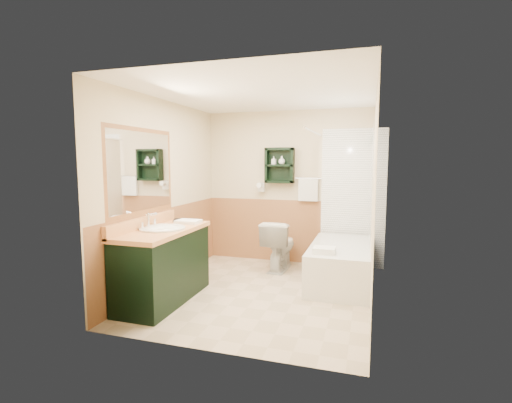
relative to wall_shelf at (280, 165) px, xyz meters
The scene contains 25 objects.
floor 2.09m from the wall_shelf, 85.93° to the right, with size 3.00×3.00×0.00m, color #C4AC8F.
back_wall 0.38m from the wall_shelf, 48.99° to the left, with size 2.60×0.04×2.40m, color #F5E3BF.
left_wall 1.89m from the wall_shelf, 130.97° to the right, with size 0.04×3.00×2.40m, color #F5E3BF.
right_wall 2.03m from the wall_shelf, 44.70° to the right, with size 0.04×3.00×2.40m, color #F5E3BF.
ceiling 1.66m from the wall_shelf, 85.93° to the right, with size 2.60×3.00×0.04m, color white.
wainscot_left 2.12m from the wall_shelf, 130.14° to the right, with size 2.98×2.98×1.00m, color #B57449, non-canonical shape.
wainscot_back 1.06m from the wall_shelf, 38.66° to the left, with size 2.58×2.58×1.00m, color #B57449, non-canonical shape.
mirror_frame 2.28m from the wall_shelf, 120.90° to the right, with size 1.30×1.30×1.00m, color brown, non-canonical shape.
mirror_glass 2.28m from the wall_shelf, 120.79° to the right, with size 1.20×1.20×0.90m, color white, non-canonical shape.
tile_right 1.61m from the wall_shelf, 25.39° to the right, with size 1.50×1.50×2.10m, color white, non-canonical shape.
tile_back 1.23m from the wall_shelf, ahead, with size 0.95×0.95×2.10m, color white, non-canonical shape.
tile_accent 1.56m from the wall_shelf, 25.55° to the right, with size 1.50×1.50×0.10m, color #134425, non-canonical shape.
wall_shelf is the anchor object (origin of this frame).
hair_dryer 0.46m from the wall_shelf, behind, with size 0.10×0.24×0.18m, color silver, non-canonical shape.
towel_bar 0.49m from the wall_shelf, ahead, with size 0.40×0.06×0.40m, color silver, non-canonical shape.
curtain_rod 1.01m from the wall_shelf, 46.11° to the right, with size 0.03×0.03×1.60m, color silver.
shower_curtain 0.89m from the wall_shelf, 37.30° to the right, with size 1.05×1.05×1.70m, color beige, non-canonical shape.
vanity 2.46m from the wall_shelf, 114.23° to the right, with size 0.59×1.33×0.85m, color black.
bathtub 1.82m from the wall_shelf, 36.65° to the right, with size 0.78×1.50×0.52m, color silver.
toilet 1.25m from the wall_shelf, 75.86° to the right, with size 0.42×0.74×0.73m, color silver.
counter_towel 1.87m from the wall_shelf, 117.18° to the right, with size 0.29×0.23×0.04m, color silver.
vanity_book 1.89m from the wall_shelf, 126.15° to the right, with size 0.16×0.02×0.21m, color black.
tub_towel 1.82m from the wall_shelf, 55.70° to the right, with size 0.26×0.22×0.07m, color silver.
soap_bottle_a 0.10m from the wall_shelf, behind, with size 0.06×0.13×0.06m, color silver.
soap_bottle_b 0.08m from the wall_shelf, ahead, with size 0.10×0.13×0.10m, color silver.
Camera 1 is at (1.25, -4.26, 1.62)m, focal length 26.00 mm.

